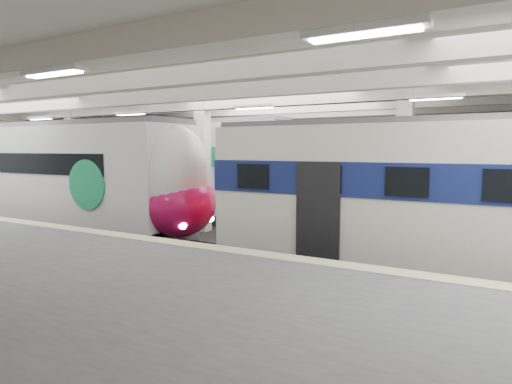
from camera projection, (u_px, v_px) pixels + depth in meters
The scene contains 4 objects.
station_hall at pixel (191, 156), 12.13m from camera, with size 36.00×24.00×5.75m.
modern_emu at pixel (77, 180), 17.12m from camera, with size 13.96×2.88×4.49m.
older_rer at pixel (457, 199), 10.50m from camera, with size 12.67×2.80×4.22m.
far_train at pixel (159, 167), 22.17m from camera, with size 15.20×3.47×4.78m.
Camera 1 is at (7.48, -11.53, 3.47)m, focal length 30.00 mm.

